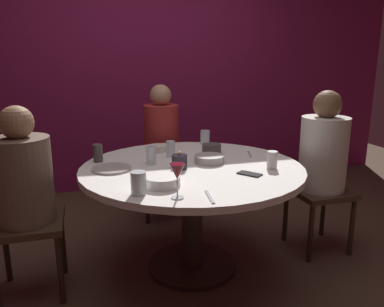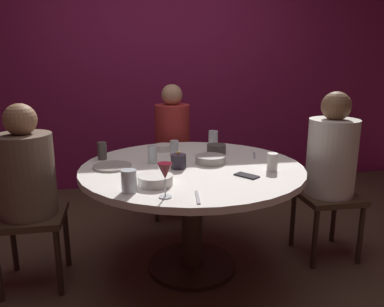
{
  "view_description": "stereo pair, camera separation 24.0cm",
  "coord_description": "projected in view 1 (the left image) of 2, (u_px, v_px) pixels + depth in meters",
  "views": [
    {
      "loc": [
        -0.66,
        -2.23,
        1.39
      ],
      "look_at": [
        0.0,
        0.0,
        0.81
      ],
      "focal_mm": 35.1,
      "sensor_mm": 36.0,
      "label": 1
    },
    {
      "loc": [
        -0.42,
        -2.29,
        1.39
      ],
      "look_at": [
        0.0,
        0.0,
        0.81
      ],
      "focal_mm": 35.1,
      "sensor_mm": 36.0,
      "label": 2
    }
  ],
  "objects": [
    {
      "name": "seated_diner_right",
      "position": [
        323.0,
        154.0,
        2.69
      ],
      "size": [
        0.4,
        0.4,
        1.19
      ],
      "rotation": [
        0.0,
        0.0,
        3.14
      ],
      "color": "#3F2D1E",
      "rests_on": "ground"
    },
    {
      "name": "cup_near_candle",
      "position": [
        138.0,
        183.0,
        1.89
      ],
      "size": [
        0.08,
        0.08,
        0.12
      ],
      "primitive_type": "cylinder",
      "color": "silver",
      "rests_on": "dining_table"
    },
    {
      "name": "cup_far_edge",
      "position": [
        98.0,
        153.0,
        2.49
      ],
      "size": [
        0.06,
        0.06,
        0.12
      ],
      "primitive_type": "cylinder",
      "color": "#4C4742",
      "rests_on": "dining_table"
    },
    {
      "name": "cup_beside_wine",
      "position": [
        151.0,
        155.0,
        2.44
      ],
      "size": [
        0.06,
        0.06,
        0.12
      ],
      "primitive_type": "cylinder",
      "color": "silver",
      "rests_on": "dining_table"
    },
    {
      "name": "cell_phone",
      "position": [
        250.0,
        174.0,
        2.23
      ],
      "size": [
        0.14,
        0.15,
        0.01
      ],
      "primitive_type": "cube",
      "rotation": [
        0.0,
        0.0,
        3.79
      ],
      "color": "black",
      "rests_on": "dining_table"
    },
    {
      "name": "ground_plane",
      "position": [
        192.0,
        266.0,
        2.6
      ],
      "size": [
        8.0,
        8.0,
        0.0
      ],
      "primitive_type": "plane",
      "color": "#4C3828"
    },
    {
      "name": "bowl_serving_large",
      "position": [
        209.0,
        159.0,
        2.49
      ],
      "size": [
        0.2,
        0.2,
        0.05
      ],
      "primitive_type": "cylinder",
      "color": "#B2ADA3",
      "rests_on": "dining_table"
    },
    {
      "name": "knife_near_plate",
      "position": [
        210.0,
        197.0,
        1.86
      ],
      "size": [
        0.04,
        0.18,
        0.01
      ],
      "primitive_type": "cube",
      "rotation": [
        0.0,
        0.0,
        -0.12
      ],
      "color": "#B7B7BC",
      "rests_on": "dining_table"
    },
    {
      "name": "bowl_small_white",
      "position": [
        163.0,
        181.0,
        2.02
      ],
      "size": [
        0.19,
        0.19,
        0.05
      ],
      "primitive_type": "cylinder",
      "color": "silver",
      "rests_on": "dining_table"
    },
    {
      "name": "dinner_plate",
      "position": [
        112.0,
        169.0,
        2.33
      ],
      "size": [
        0.25,
        0.25,
        0.01
      ],
      "primitive_type": "cylinder",
      "color": "#B2ADA3",
      "rests_on": "dining_table"
    },
    {
      "name": "bowl_sauce_side",
      "position": [
        212.0,
        149.0,
        2.74
      ],
      "size": [
        0.14,
        0.14,
        0.07
      ],
      "primitive_type": "cylinder",
      "color": "#4C4742",
      "rests_on": "dining_table"
    },
    {
      "name": "seated_diner_left",
      "position": [
        23.0,
        182.0,
        2.15
      ],
      "size": [
        0.4,
        0.4,
        1.15
      ],
      "rotation": [
        0.0,
        0.0,
        6.28
      ],
      "color": "#3F2D1E",
      "rests_on": "ground"
    },
    {
      "name": "dining_table",
      "position": [
        192.0,
        186.0,
        2.45
      ],
      "size": [
        1.43,
        1.43,
        0.73
      ],
      "color": "white",
      "rests_on": "ground"
    },
    {
      "name": "cup_center_front",
      "position": [
        205.0,
        137.0,
        3.03
      ],
      "size": [
        0.08,
        0.08,
        0.11
      ],
      "primitive_type": "cylinder",
      "color": "silver",
      "rests_on": "dining_table"
    },
    {
      "name": "cup_by_right_diner",
      "position": [
        171.0,
        149.0,
        2.63
      ],
      "size": [
        0.06,
        0.06,
        0.11
      ],
      "primitive_type": "cylinder",
      "color": "silver",
      "rests_on": "dining_table"
    },
    {
      "name": "cup_by_left_diner",
      "position": [
        272.0,
        160.0,
        2.34
      ],
      "size": [
        0.06,
        0.06,
        0.11
      ],
      "primitive_type": "cylinder",
      "color": "silver",
      "rests_on": "dining_table"
    },
    {
      "name": "fork_near_plate",
      "position": [
        249.0,
        154.0,
        2.7
      ],
      "size": [
        0.07,
        0.18,
        0.01
      ],
      "primitive_type": "cube",
      "rotation": [
        0.0,
        0.0,
        -0.33
      ],
      "color": "#B7B7BC",
      "rests_on": "dining_table"
    },
    {
      "name": "candle_holder",
      "position": [
        179.0,
        162.0,
        2.34
      ],
      "size": [
        0.1,
        0.1,
        0.11
      ],
      "color": "black",
      "rests_on": "dining_table"
    },
    {
      "name": "back_wall",
      "position": [
        143.0,
        68.0,
        4.02
      ],
      "size": [
        6.0,
        0.1,
        2.6
      ],
      "primitive_type": "cube",
      "color": "maroon",
      "rests_on": "ground"
    },
    {
      "name": "wine_glass",
      "position": [
        177.0,
        173.0,
        1.82
      ],
      "size": [
        0.08,
        0.08,
        0.18
      ],
      "color": "silver",
      "rests_on": "dining_table"
    },
    {
      "name": "bowl_salad_center",
      "position": [
        158.0,
        148.0,
        2.78
      ],
      "size": [
        0.14,
        0.14,
        0.05
      ],
      "primitive_type": "cylinder",
      "color": "silver",
      "rests_on": "dining_table"
    },
    {
      "name": "seated_diner_back",
      "position": [
        161.0,
        137.0,
        3.31
      ],
      "size": [
        0.4,
        0.4,
        1.19
      ],
      "rotation": [
        0.0,
        0.0,
        4.71
      ],
      "color": "#3F2D1E",
      "rests_on": "ground"
    }
  ]
}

